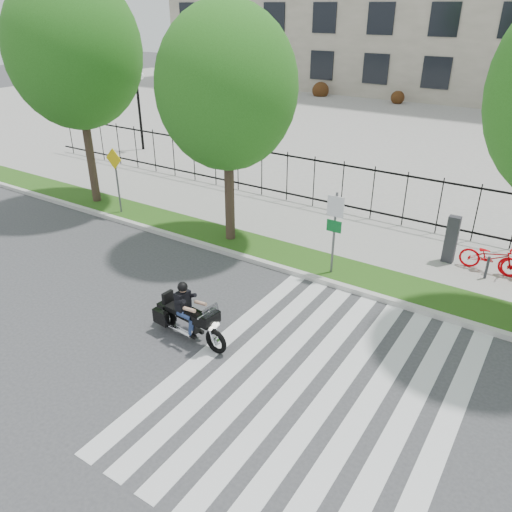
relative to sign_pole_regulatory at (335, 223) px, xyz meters
The scene contains 13 objects.
ground 5.74m from the sign_pole_regulatory, 123.17° to the right, with size 120.00×120.00×0.00m, color #3A3A3D.
curb 3.46m from the sign_pole_regulatory, behind, with size 60.00×0.20×0.15m, color beige.
grass_verge 3.45m from the sign_pole_regulatory, behind, with size 60.00×1.50×0.15m, color #245314.
sidewalk 4.47m from the sign_pole_regulatory, 136.19° to the left, with size 60.00×3.50×0.15m, color gray.
plaza 20.71m from the sign_pole_regulatory, 98.34° to the left, with size 80.00×34.00×0.10m, color gray.
crosswalk_stripes 5.23m from the sign_pole_regulatory, 68.20° to the right, with size 5.70×8.00×0.01m, color silver, non-canonical shape.
iron_fence 5.54m from the sign_pole_regulatory, 122.93° to the left, with size 30.00×0.06×2.00m, color black, non-canonical shape.
lamp_post_left 16.79m from the sign_pole_regulatory, 153.67° to the left, with size 1.06×0.70×4.25m.
street_tree_0 11.42m from the sign_pole_regulatory, behind, with size 4.81×4.81×8.44m.
street_tree_1 5.17m from the sign_pole_regulatory, behind, with size 4.30×4.30×7.39m.
sign_pole_regulatory is the anchor object (origin of this frame).
sign_pole_warning 8.89m from the sign_pole_regulatory, behind, with size 0.78×0.09×2.49m.
motorcycle_rider 5.06m from the sign_pole_regulatory, 108.22° to the right, with size 2.37×0.77×1.83m.
Camera 1 is at (8.25, -7.60, 7.29)m, focal length 35.00 mm.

